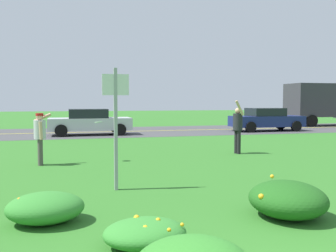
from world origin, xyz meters
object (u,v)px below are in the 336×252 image
object	(u,v)px
sign_post_near_path	(116,117)
car_silver_center_right	(90,122)
person_catcher_dark_shirt	(238,126)
box_truck_white	(328,102)
car_navy_rightmost	(266,119)
frisbee_white	(99,122)
person_thrower_red_cap_gray_shirt	(40,134)

from	to	relation	value
sign_post_near_path	car_silver_center_right	world-z (taller)	sign_post_near_path
person_catcher_dark_shirt	box_truck_white	xyz separation A→B (m)	(13.58, 12.70, 0.81)
sign_post_near_path	box_truck_white	world-z (taller)	box_truck_white
car_navy_rightmost	car_silver_center_right	bearing A→B (deg)	180.00
person_catcher_dark_shirt	car_navy_rightmost	world-z (taller)	person_catcher_dark_shirt
sign_post_near_path	car_navy_rightmost	bearing A→B (deg)	50.47
frisbee_white	box_truck_white	bearing A→B (deg)	35.52
person_thrower_red_cap_gray_shirt	box_truck_white	xyz separation A→B (m)	(20.26, 13.46, 0.87)
car_silver_center_right	box_truck_white	xyz separation A→B (m)	(18.27, 3.63, 1.06)
box_truck_white	sign_post_near_path	bearing A→B (deg)	-137.13
person_thrower_red_cap_gray_shirt	car_navy_rightmost	world-z (taller)	person_thrower_red_cap_gray_shirt
person_catcher_dark_shirt	car_navy_rightmost	size ratio (longest dim) A/B	0.43
sign_post_near_path	person_catcher_dark_shirt	bearing A→B (deg)	42.26
car_silver_center_right	box_truck_white	world-z (taller)	box_truck_white
person_thrower_red_cap_gray_shirt	car_navy_rightmost	bearing A→B (deg)	37.22
frisbee_white	car_navy_rightmost	bearing A→B (deg)	40.56
sign_post_near_path	person_catcher_dark_shirt	world-z (taller)	sign_post_near_path
sign_post_near_path	box_truck_white	distance (m)	25.24
frisbee_white	box_truck_white	size ratio (longest dim) A/B	0.04
car_silver_center_right	box_truck_white	bearing A→B (deg)	11.23
person_thrower_red_cap_gray_shirt	box_truck_white	distance (m)	24.34
car_silver_center_right	person_catcher_dark_shirt	bearing A→B (deg)	-62.67
person_catcher_dark_shirt	car_navy_rightmost	distance (m)	11.03
person_thrower_red_cap_gray_shirt	person_catcher_dark_shirt	bearing A→B (deg)	6.44
sign_post_near_path	frisbee_white	distance (m)	3.95
car_silver_center_right	car_navy_rightmost	bearing A→B (deg)	0.00
car_navy_rightmost	person_catcher_dark_shirt	bearing A→B (deg)	-124.59
person_thrower_red_cap_gray_shirt	frisbee_white	xyz separation A→B (m)	(1.72, 0.23, 0.31)
frisbee_white	box_truck_white	distance (m)	22.78
car_navy_rightmost	box_truck_white	bearing A→B (deg)	26.36
person_thrower_red_cap_gray_shirt	box_truck_white	world-z (taller)	box_truck_white
car_silver_center_right	car_navy_rightmost	world-z (taller)	same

